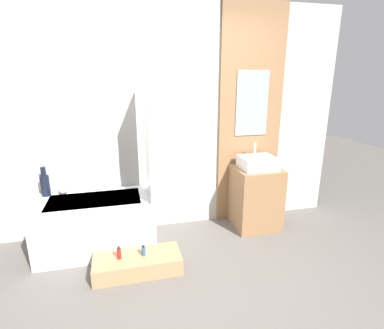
{
  "coord_description": "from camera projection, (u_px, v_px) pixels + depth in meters",
  "views": [
    {
      "loc": [
        -0.57,
        -1.83,
        1.79
      ],
      "look_at": [
        0.06,
        0.73,
        1.02
      ],
      "focal_mm": 28.0,
      "sensor_mm": 36.0,
      "label": 1
    }
  ],
  "objects": [
    {
      "name": "wooden_step_bench",
      "position": [
        138.0,
        263.0,
        2.85
      ],
      "size": [
        0.82,
        0.35,
        0.16
      ],
      "primitive_type": "cube",
      "color": "#A87F56",
      "rests_on": "ground_plane"
    },
    {
      "name": "bathtub",
      "position": [
        97.0,
        224.0,
        3.19
      ],
      "size": [
        1.19,
        0.64,
        0.57
      ],
      "color": "white",
      "rests_on": "ground_plane"
    },
    {
      "name": "bottle_soap_primary",
      "position": [
        119.0,
        253.0,
        2.77
      ],
      "size": [
        0.04,
        0.04,
        0.12
      ],
      "color": "red",
      "rests_on": "wooden_step_bench"
    },
    {
      "name": "glass_shower_screen",
      "position": [
        147.0,
        139.0,
        3.0
      ],
      "size": [
        0.01,
        0.46,
        1.24
      ],
      "primitive_type": "cube",
      "color": "silver",
      "rests_on": "bathtub"
    },
    {
      "name": "vanity_cabinet",
      "position": [
        255.0,
        198.0,
        3.64
      ],
      "size": [
        0.53,
        0.49,
        0.75
      ],
      "primitive_type": "cube",
      "color": "#8E6642",
      "rests_on": "ground_plane"
    },
    {
      "name": "bottle_soap_secondary",
      "position": [
        144.0,
        251.0,
        2.83
      ],
      "size": [
        0.04,
        0.04,
        0.1
      ],
      "color": "#2D567A",
      "rests_on": "wooden_step_bench"
    },
    {
      "name": "wall_tiled_back",
      "position": [
        169.0,
        121.0,
        3.44
      ],
      "size": [
        4.2,
        0.06,
        2.6
      ],
      "primitive_type": "cube",
      "color": "#B7B2A8",
      "rests_on": "ground_plane"
    },
    {
      "name": "vase_tall_dark",
      "position": [
        45.0,
        184.0,
        3.17
      ],
      "size": [
        0.09,
        0.09,
        0.32
      ],
      "color": "black",
      "rests_on": "bathtub"
    },
    {
      "name": "vase_round_light",
      "position": [
        63.0,
        190.0,
        3.22
      ],
      "size": [
        0.1,
        0.1,
        0.1
      ],
      "primitive_type": "sphere",
      "color": "silver",
      "rests_on": "bathtub"
    },
    {
      "name": "wall_wood_accent",
      "position": [
        250.0,
        118.0,
        3.62
      ],
      "size": [
        0.8,
        0.04,
        2.6
      ],
      "color": "#8E6642",
      "rests_on": "ground_plane"
    },
    {
      "name": "sink",
      "position": [
        258.0,
        162.0,
        3.51
      ],
      "size": [
        0.4,
        0.35,
        0.29
      ],
      "color": "white",
      "rests_on": "vanity_cabinet"
    },
    {
      "name": "ground_plane",
      "position": [
        206.0,
        315.0,
        2.34
      ],
      "size": [
        12.0,
        12.0,
        0.0
      ],
      "primitive_type": "plane",
      "color": "#605B56"
    }
  ]
}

